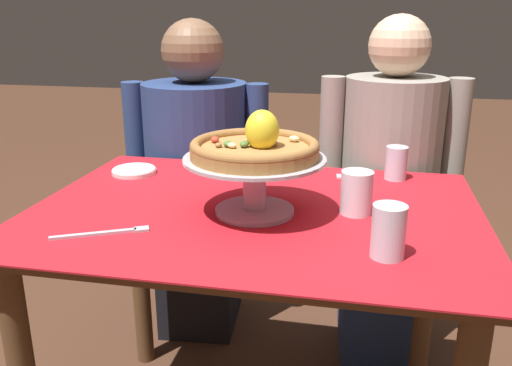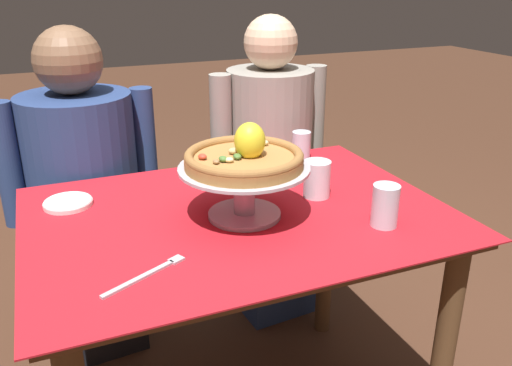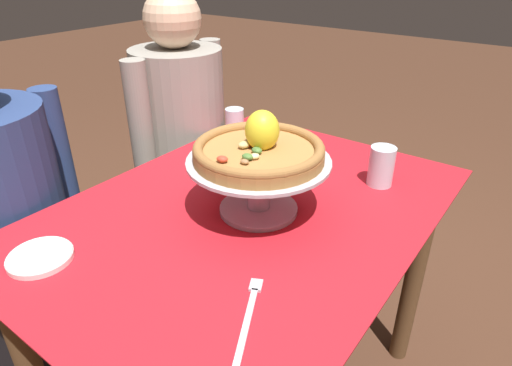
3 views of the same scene
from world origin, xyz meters
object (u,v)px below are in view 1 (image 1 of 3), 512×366
pizza_stand (255,178)px  water_glass_back_right (396,165)px  pizza (255,146)px  dinner_fork (106,233)px  water_glass_side_right (356,195)px  side_plate (134,171)px  sugar_packet (345,177)px  diner_left (197,183)px  diner_right (387,202)px  water_glass_front_right (388,235)px

pizza_stand → water_glass_back_right: (0.35, 0.35, -0.05)m
pizza_stand → pizza: 0.08m
dinner_fork → water_glass_back_right: bearing=40.4°
water_glass_side_right → side_plate: size_ratio=0.80×
pizza → sugar_packet: (0.20, 0.34, -0.16)m
sugar_packet → diner_left: diner_left is taller
pizza → side_plate: pizza is taller
water_glass_side_right → dinner_fork: bearing=-155.8°
pizza_stand → dinner_fork: size_ratio=1.71×
water_glass_side_right → water_glass_back_right: water_glass_side_right is taller
pizza_stand → pizza: pizza is taller
diner_right → dinner_fork: bearing=-128.5°
pizza_stand → diner_right: size_ratio=0.28×
diner_left → diner_right: 0.70m
dinner_fork → sugar_packet: size_ratio=3.97×
water_glass_side_right → pizza_stand: bearing=-168.8°
pizza → diner_left: diner_left is taller
water_glass_back_right → diner_right: diner_right is taller
water_glass_front_right → side_plate: (-0.74, 0.44, -0.04)m
water_glass_front_right → sugar_packet: (-0.11, 0.52, -0.04)m
water_glass_front_right → dinner_fork: bearing=-179.2°
diner_right → water_glass_side_right: bearing=-100.3°
sugar_packet → side_plate: bearing=-172.2°
pizza_stand → water_glass_side_right: (0.24, 0.05, -0.04)m
diner_right → sugar_packet: bearing=-117.3°
dinner_fork → side_plate: bearing=106.3°
water_glass_side_right → water_glass_front_right: (0.07, -0.23, 0.00)m
pizza_stand → water_glass_front_right: size_ratio=3.11×
pizza_stand → diner_right: bearing=60.6°
pizza → diner_left: (-0.36, 0.64, -0.32)m
dinner_fork → diner_left: size_ratio=0.17×
diner_left → water_glass_front_right: bearing=-51.2°
side_plate → pizza_stand: bearing=-30.6°
pizza_stand → water_glass_front_right: (0.31, -0.19, -0.04)m
water_glass_side_right → dinner_fork: 0.59m
water_glass_side_right → diner_left: diner_left is taller
water_glass_side_right → pizza: bearing=-168.8°
water_glass_side_right → dinner_fork: water_glass_side_right is taller
pizza_stand → water_glass_front_right: pizza_stand is taller
pizza → sugar_packet: bearing=59.2°
water_glass_back_right → diner_left: size_ratio=0.08×
pizza_stand → diner_left: size_ratio=0.29×
pizza → water_glass_side_right: 0.27m
diner_right → diner_left: bearing=177.4°
water_glass_front_right → sugar_packet: water_glass_front_right is taller
water_glass_front_right → diner_left: bearing=128.8°
water_glass_side_right → water_glass_front_right: water_glass_front_right is taller
water_glass_side_right → water_glass_front_right: 0.24m
water_glass_side_right → sugar_packet: size_ratio=2.12×
pizza → side_plate: 0.52m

